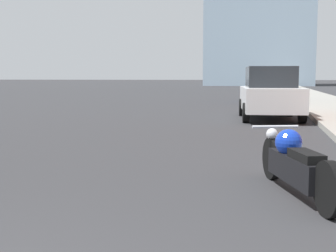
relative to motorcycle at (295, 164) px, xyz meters
The scene contains 5 objects.
sidewalk 36.05m from the motorcycle, 85.94° to the left, with size 2.91×240.00×0.15m.
motorcycle is the anchor object (origin of this frame).
parked_car_white 9.96m from the motorcycle, 91.30° to the left, with size 2.15×4.27×1.70m.
parked_car_blue 20.48m from the motorcycle, 90.49° to the left, with size 2.10×4.34×1.82m.
parked_car_silver 31.40m from the motorcycle, 90.30° to the left, with size 2.08×4.27×1.76m.
Camera 1 is at (2.17, -1.56, 1.38)m, focal length 50.00 mm.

